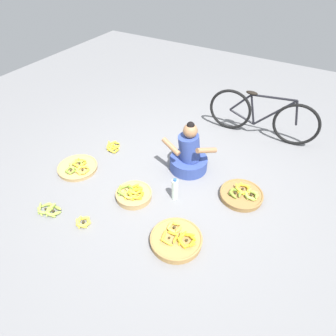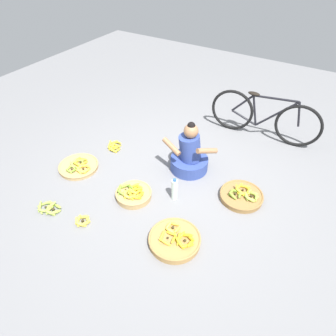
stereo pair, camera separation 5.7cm
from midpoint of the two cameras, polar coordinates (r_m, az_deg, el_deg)
name	(u,v)px [view 1 (the left image)]	position (r m, az deg, el deg)	size (l,w,h in m)	color
ground_plane	(175,180)	(4.08, 1.02, -2.20)	(10.00, 10.00, 0.00)	slate
vendor_woman_front	(189,155)	(4.11, 3.58, 2.47)	(0.70, 0.53, 0.75)	#334793
bicycle_leaning	(262,116)	(4.94, 16.97, 9.37)	(1.70, 0.15, 0.73)	black
banana_basket_front_center	(242,194)	(3.91, 13.33, -4.88)	(0.54, 0.54, 0.15)	olive
banana_basket_near_vendor	(78,167)	(4.41, -17.03, 0.12)	(0.55, 0.55, 0.13)	tan
banana_basket_back_right	(134,194)	(3.82, -6.93, -4.95)	(0.46, 0.46, 0.17)	tan
banana_basket_front_right	(176,239)	(3.35, 1.10, -13.32)	(0.57, 0.57, 0.16)	#A87F47
loose_bananas_back_left	(49,210)	(3.93, -21.92, -7.33)	(0.32, 0.23, 0.10)	#9EB747
loose_bananas_front_left	(83,222)	(3.67, -16.19, -9.79)	(0.20, 0.21, 0.09)	yellow
loose_bananas_mid_right	(113,147)	(4.69, -10.73, 3.92)	(0.26, 0.28, 0.09)	yellow
water_bottle	(175,189)	(3.72, 0.85, -4.06)	(0.08, 0.08, 0.32)	silver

